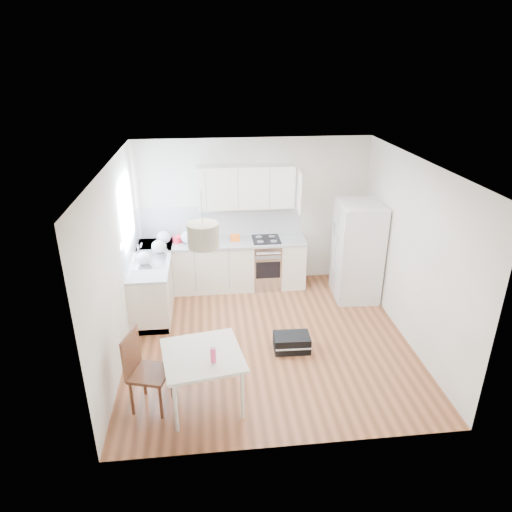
{
  "coord_description": "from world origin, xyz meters",
  "views": [
    {
      "loc": [
        -0.82,
        -5.83,
        3.98
      ],
      "look_at": [
        -0.14,
        0.4,
        1.22
      ],
      "focal_mm": 32.0,
      "sensor_mm": 36.0,
      "label": 1
    }
  ],
  "objects_px": {
    "refrigerator": "(358,251)",
    "dining_table": "(203,359)",
    "dining_chair": "(150,372)",
    "gym_bag": "(292,342)"
  },
  "relations": [
    {
      "from": "refrigerator",
      "to": "dining_chair",
      "type": "height_order",
      "value": "refrigerator"
    },
    {
      "from": "dining_table",
      "to": "dining_chair",
      "type": "distance_m",
      "value": 0.65
    },
    {
      "from": "dining_table",
      "to": "dining_chair",
      "type": "xyz_separation_m",
      "value": [
        -0.63,
        0.01,
        -0.14
      ]
    },
    {
      "from": "dining_chair",
      "to": "refrigerator",
      "type": "bearing_deg",
      "value": 53.62
    },
    {
      "from": "dining_table",
      "to": "gym_bag",
      "type": "height_order",
      "value": "dining_table"
    },
    {
      "from": "gym_bag",
      "to": "refrigerator",
      "type": "bearing_deg",
      "value": 48.99
    },
    {
      "from": "dining_table",
      "to": "gym_bag",
      "type": "relative_size",
      "value": 2.03
    },
    {
      "from": "refrigerator",
      "to": "dining_table",
      "type": "height_order",
      "value": "refrigerator"
    },
    {
      "from": "refrigerator",
      "to": "dining_chair",
      "type": "relative_size",
      "value": 1.69
    },
    {
      "from": "refrigerator",
      "to": "gym_bag",
      "type": "distance_m",
      "value": 2.23
    }
  ]
}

